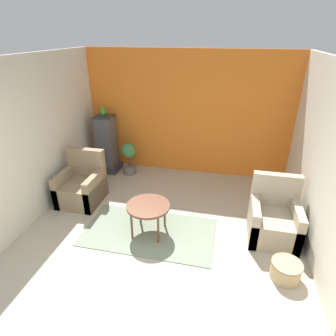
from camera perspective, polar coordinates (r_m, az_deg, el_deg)
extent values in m
plane|color=#B2A893|center=(3.85, -6.75, -25.24)|extent=(20.00, 20.00, 0.00)
cube|color=orange|center=(6.26, 3.88, 10.78)|extent=(4.58, 0.06, 2.69)
cube|color=beige|center=(5.44, -24.05, 6.15)|extent=(0.06, 3.71, 2.69)
cube|color=beige|center=(4.61, 28.60, 1.78)|extent=(0.06, 3.71, 2.69)
cube|color=gray|center=(4.77, -3.84, -12.81)|extent=(2.14, 1.16, 0.01)
cylinder|color=brown|center=(4.47, -4.04, -7.71)|extent=(0.69, 0.69, 0.04)
cylinder|color=brown|center=(4.52, -7.38, -11.64)|extent=(0.04, 0.04, 0.50)
cylinder|color=brown|center=(4.41, -1.99, -12.48)|extent=(0.04, 0.04, 0.50)
cylinder|color=brown|center=(4.84, -5.68, -8.63)|extent=(0.04, 0.04, 0.50)
cylinder|color=brown|center=(4.74, -0.67, -9.33)|extent=(0.04, 0.04, 0.50)
cube|color=#8E7A5B|center=(5.66, -17.17, -4.66)|extent=(0.74, 0.79, 0.43)
cube|color=#8E7A5B|center=(5.69, -16.26, 1.20)|extent=(0.74, 0.14, 0.55)
cube|color=#8E7A5B|center=(5.76, -19.99, -3.41)|extent=(0.12, 0.79, 0.62)
cube|color=#8E7A5B|center=(5.47, -14.46, -4.23)|extent=(0.12, 0.79, 0.62)
cube|color=tan|center=(4.83, 20.53, -11.01)|extent=(0.74, 0.79, 0.43)
cube|color=tan|center=(4.85, 21.04, -4.07)|extent=(0.74, 0.14, 0.55)
cube|color=tan|center=(4.73, 16.97, -9.81)|extent=(0.12, 0.79, 0.62)
cube|color=tan|center=(4.84, 24.38, -10.32)|extent=(0.12, 0.79, 0.62)
cube|color=#353539|center=(6.86, -11.91, 0.17)|extent=(0.52, 0.52, 0.12)
cube|color=#4C4C51|center=(6.61, -12.42, 5.17)|extent=(0.38, 0.38, 1.16)
cube|color=#353539|center=(6.43, -12.93, 10.14)|extent=(0.40, 0.40, 0.03)
ellipsoid|color=green|center=(6.41, -13.02, 10.95)|extent=(0.10, 0.13, 0.16)
sphere|color=green|center=(6.37, -13.16, 11.69)|extent=(0.09, 0.09, 0.09)
cone|color=gold|center=(6.34, -13.30, 11.54)|extent=(0.04, 0.04, 0.04)
cone|color=green|center=(6.46, -12.79, 10.95)|extent=(0.05, 0.10, 0.14)
cylinder|color=#66605B|center=(6.59, -7.79, -0.26)|extent=(0.29, 0.29, 0.19)
cylinder|color=brown|center=(6.49, -7.91, 1.55)|extent=(0.03, 0.03, 0.27)
sphere|color=#427F42|center=(6.40, -8.05, 3.59)|extent=(0.33, 0.33, 0.33)
sphere|color=#427F42|center=(6.48, -8.68, 3.28)|extent=(0.20, 0.20, 0.20)
sphere|color=#427F42|center=(6.36, -7.40, 3.10)|extent=(0.18, 0.18, 0.18)
cylinder|color=tan|center=(4.27, 22.79, -18.64)|extent=(0.38, 0.38, 0.26)
cylinder|color=#957E57|center=(4.20, 23.07, -17.50)|extent=(0.40, 0.40, 0.02)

